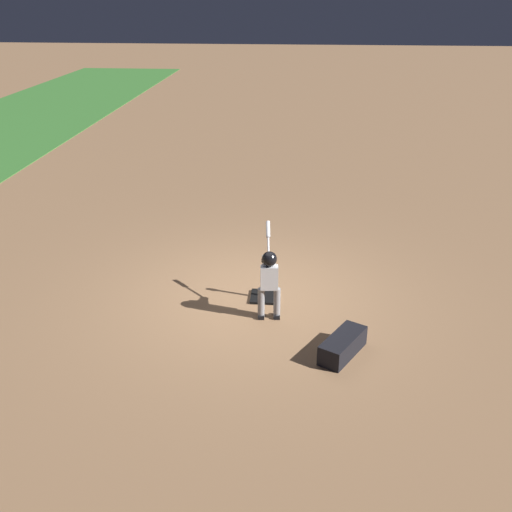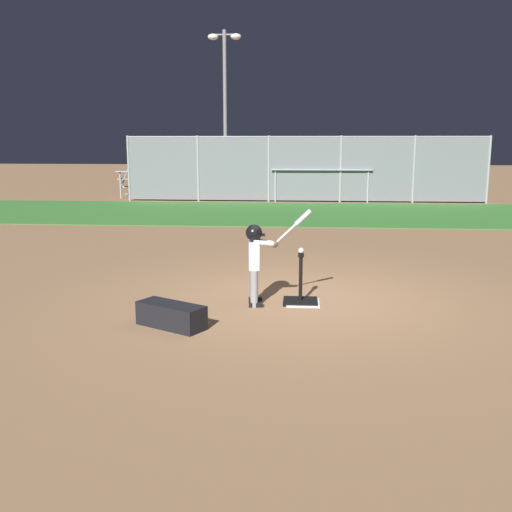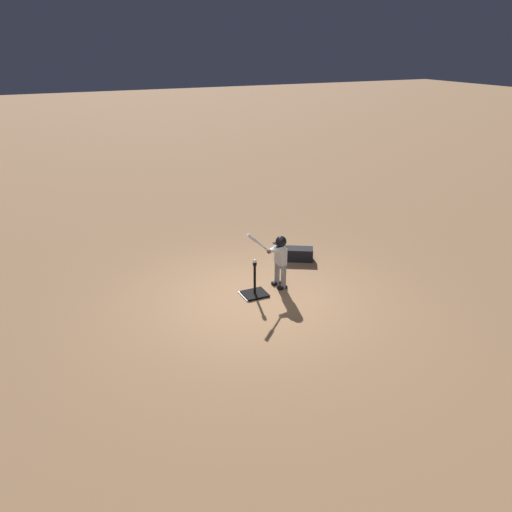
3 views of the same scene
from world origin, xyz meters
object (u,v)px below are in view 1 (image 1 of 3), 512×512
Objects in this scene: batter_child at (269,276)px; baseball at (264,257)px; batting_tee at (264,293)px; equipment_bag at (343,345)px.

batter_child is 0.59m from baseball.
baseball is (0.00, 0.00, 0.63)m from batting_tee.
batter_child reaches higher than baseball.
equipment_bag is (-1.50, -1.17, -0.58)m from baseball.
batter_child reaches higher than batting_tee.
baseball is (0.58, 0.12, 0.03)m from batter_child.
equipment_bag is at bearing -142.17° from baseball.
batting_tee is 0.84m from batter_child.
batter_child is 1.52× the size of equipment_bag.
baseball is 0.09× the size of equipment_bag.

